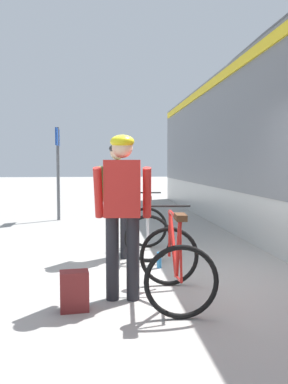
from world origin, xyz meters
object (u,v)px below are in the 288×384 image
(cyclist_far_in_olive, at_px, (117,190))
(platform_sign_post, at_px, (58,158))
(bicycle_near_red, at_px, (175,263))
(backpack_on_platform, at_px, (74,291))
(cyclist_near_in_red, at_px, (122,202))
(bicycle_far_white, at_px, (148,230))
(water_bottle_by_the_backpack, at_px, (85,294))
(water_bottle_near_the_bikes, at_px, (159,260))

(cyclist_far_in_olive, distance_m, platform_sign_post, 4.55)
(bicycle_near_red, relative_size, backpack_on_platform, 2.77)
(cyclist_far_in_olive, bearing_deg, cyclist_near_in_red, -90.53)
(cyclist_near_in_red, height_order, platform_sign_post, platform_sign_post)
(cyclist_near_in_red, xyz_separation_m, bicycle_near_red, (0.55, -0.09, -0.65))
(bicycle_far_white, relative_size, water_bottle_by_the_backpack, 4.87)
(bicycle_near_red, height_order, bicycle_far_white, same)
(water_bottle_near_the_bikes, height_order, platform_sign_post, platform_sign_post)
(bicycle_near_red, bearing_deg, backpack_on_platform, -169.98)
(cyclist_near_in_red, height_order, cyclist_far_in_olive, same)
(cyclist_far_in_olive, xyz_separation_m, backpack_on_platform, (-0.51, -2.13, -0.85))
(bicycle_near_red, distance_m, platform_sign_post, 6.64)
(bicycle_far_white, distance_m, water_bottle_by_the_backpack, 2.39)
(bicycle_near_red, xyz_separation_m, backpack_on_platform, (-1.04, -0.18, -0.20))
(water_bottle_by_the_backpack, relative_size, platform_sign_post, 0.10)
(cyclist_near_in_red, bearing_deg, water_bottle_by_the_backpack, -162.67)
(cyclist_far_in_olive, height_order, backpack_on_platform, cyclist_far_in_olive)
(cyclist_near_in_red, xyz_separation_m, backpack_on_platform, (-0.49, -0.27, -0.85))
(bicycle_near_red, bearing_deg, water_bottle_near_the_bikes, 88.91)
(cyclist_far_in_olive, height_order, bicycle_far_white, cyclist_far_in_olive)
(platform_sign_post, bearing_deg, cyclist_far_in_olive, -72.31)
(bicycle_near_red, bearing_deg, platform_sign_post, 106.94)
(backpack_on_platform, relative_size, water_bottle_near_the_bikes, 1.79)
(water_bottle_near_the_bikes, bearing_deg, cyclist_far_in_olive, 131.37)
(bicycle_far_white, xyz_separation_m, platform_sign_post, (-1.86, 4.08, 1.22))
(water_bottle_near_the_bikes, bearing_deg, backpack_on_platform, -125.48)
(backpack_on_platform, distance_m, water_bottle_by_the_backpack, 0.19)
(backpack_on_platform, xyz_separation_m, platform_sign_post, (-0.86, 6.43, 1.42))
(cyclist_far_in_olive, xyz_separation_m, bicycle_near_red, (0.53, -1.95, -0.65))
(backpack_on_platform, bearing_deg, water_bottle_by_the_backpack, 50.96)
(platform_sign_post, bearing_deg, water_bottle_near_the_bikes, -68.65)
(cyclist_near_in_red, xyz_separation_m, water_bottle_by_the_backpack, (-0.40, -0.13, -0.94))
(water_bottle_near_the_bikes, relative_size, platform_sign_post, 0.09)
(bicycle_far_white, xyz_separation_m, water_bottle_by_the_backpack, (-0.91, -2.20, -0.29))
(cyclist_near_in_red, height_order, water_bottle_by_the_backpack, cyclist_near_in_red)
(cyclist_near_in_red, distance_m, backpack_on_platform, 1.02)
(cyclist_far_in_olive, height_order, water_bottle_near_the_bikes, cyclist_far_in_olive)
(bicycle_near_red, bearing_deg, cyclist_near_in_red, 170.75)
(bicycle_near_red, relative_size, water_bottle_by_the_backpack, 4.78)
(cyclist_near_in_red, relative_size, water_bottle_near_the_bikes, 7.86)
(water_bottle_by_the_backpack, distance_m, platform_sign_post, 6.53)
(bicycle_near_red, distance_m, backpack_on_platform, 1.08)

